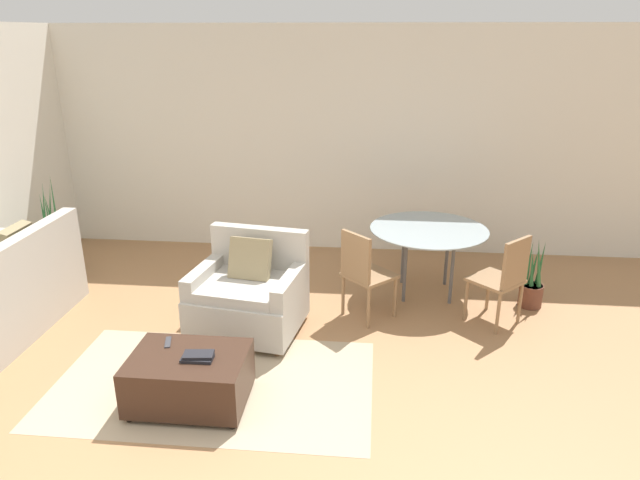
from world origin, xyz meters
TOP-DOWN VIEW (x-y plane):
  - ground_plane at (0.00, 0.00)m, footprint 20.00×20.00m
  - wall_back at (0.00, 3.86)m, footprint 12.00×0.06m
  - area_rug at (-0.19, 0.68)m, footprint 2.53×1.49m
  - armchair at (-0.08, 1.59)m, footprint 1.07×0.98m
  - ottoman at (-0.28, 0.42)m, footprint 0.86×0.62m
  - book_stack at (-0.19, 0.39)m, footprint 0.24×0.15m
  - tv_remote_primary at (-0.49, 0.59)m, footprint 0.08×0.17m
  - potted_plant at (-2.52, 2.53)m, footprint 0.34×0.34m
  - dining_table at (1.62, 2.56)m, footprint 1.22×1.22m
  - dining_chair_near_left at (0.96, 1.91)m, footprint 0.59×0.59m
  - dining_chair_near_right at (2.28, 1.91)m, footprint 0.59×0.59m
  - potted_plant_small at (2.67, 2.35)m, footprint 0.24×0.24m

SIDE VIEW (x-z plane):
  - ground_plane at x=0.00m, z-range 0.00..0.00m
  - area_rug at x=-0.19m, z-range 0.00..0.01m
  - potted_plant_small at x=2.67m, z-range -0.18..0.58m
  - ottoman at x=-0.28m, z-range 0.02..0.42m
  - potted_plant at x=-2.52m, z-range -0.33..0.88m
  - armchair at x=-0.08m, z-range -0.10..0.81m
  - tv_remote_primary at x=-0.49m, z-range 0.40..0.41m
  - book_stack at x=-0.19m, z-range 0.40..0.45m
  - dining_chair_near_left at x=0.96m, z-range 0.07..0.97m
  - dining_chair_near_right at x=2.28m, z-range 0.07..0.97m
  - dining_table at x=1.62m, z-range 0.30..1.03m
  - wall_back at x=0.00m, z-range 0.00..2.75m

